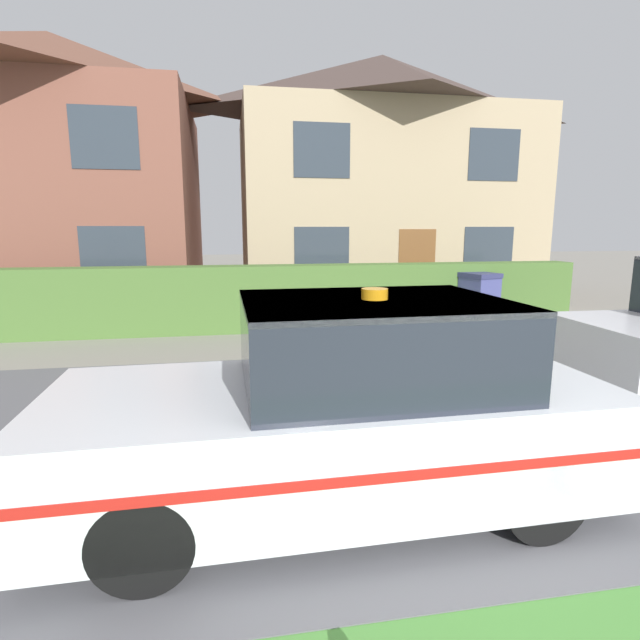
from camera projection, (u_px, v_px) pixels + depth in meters
The scene contains 6 objects.
road_strip at pixel (390, 418), 5.67m from camera, with size 28.00×5.71×0.01m, color #5B5B60.
garden_hedge at pixel (268, 298), 10.44m from camera, with size 13.67×0.64×1.37m, color #4C7233.
police_car at pixel (342, 410), 3.85m from camera, with size 4.23×1.79×1.68m.
house_left at pixel (60, 172), 13.49m from camera, with size 7.35×6.78×7.13m.
house_right at pixel (380, 178), 15.10m from camera, with size 8.65×5.47×7.08m.
wheelie_bin at pixel (479, 301), 10.67m from camera, with size 0.80×0.85×1.20m.
Camera 1 is at (-1.72, -1.08, 2.14)m, focal length 28.00 mm.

